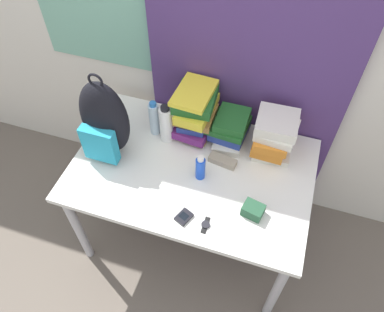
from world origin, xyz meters
name	(u,v)px	position (x,y,z in m)	size (l,w,h in m)	color
ground_plane	(171,289)	(0.00, 0.00, 0.00)	(12.00, 12.00, 0.00)	#665B51
wall_back	(222,27)	(0.00, 0.92, 1.25)	(6.00, 0.06, 2.50)	silver
curtain_blue	(252,38)	(0.16, 0.86, 1.25)	(1.08, 0.04, 2.50)	#4C336B
desk	(192,176)	(0.00, 0.42, 0.63)	(1.27, 0.83, 0.71)	silver
backpack	(104,121)	(-0.46, 0.40, 0.93)	(0.26, 0.21, 0.52)	black
book_stack_left	(196,112)	(-0.07, 0.68, 0.86)	(0.22, 0.30, 0.29)	olive
book_stack_center	(230,128)	(0.13, 0.68, 0.79)	(0.23, 0.26, 0.17)	silver
book_stack_right	(274,134)	(0.37, 0.68, 0.83)	(0.23, 0.29, 0.24)	silver
water_bottle	(154,119)	(-0.28, 0.60, 0.81)	(0.06, 0.06, 0.23)	silver
sports_bottle	(166,124)	(-0.20, 0.57, 0.82)	(0.07, 0.07, 0.25)	white
sunscreen_bottle	(200,168)	(0.06, 0.38, 0.78)	(0.05, 0.05, 0.16)	blue
cell_phone	(184,217)	(0.06, 0.12, 0.72)	(0.09, 0.10, 0.02)	black
sunglasses_case	(223,161)	(0.15, 0.50, 0.73)	(0.16, 0.08, 0.04)	gray
camera_pouch	(253,210)	(0.37, 0.24, 0.74)	(0.11, 0.10, 0.06)	#234C33
wristwatch	(206,225)	(0.17, 0.11, 0.71)	(0.04, 0.09, 0.01)	black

